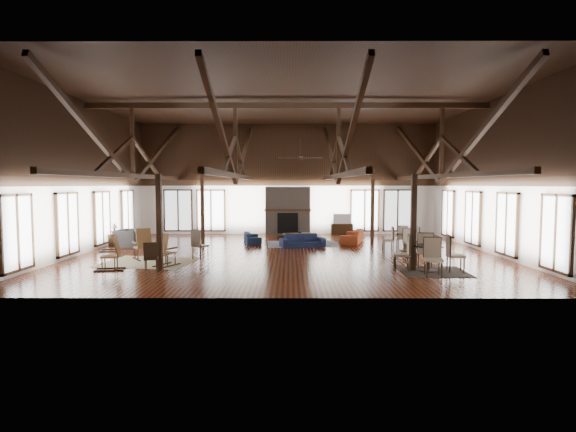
{
  "coord_description": "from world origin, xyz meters",
  "views": [
    {
      "loc": [
        0.12,
        -17.56,
        2.71
      ],
      "look_at": [
        0.04,
        1.0,
        1.41
      ],
      "focal_mm": 28.0,
      "sensor_mm": 36.0,
      "label": 1
    }
  ],
  "objects_px": {
    "sofa_navy_front": "(302,241)",
    "cafe_table_near": "(428,253)",
    "sofa_orange": "(352,236)",
    "armchair": "(130,238)",
    "coffee_table": "(298,235)",
    "cafe_table_far": "(405,239)",
    "tv_console": "(342,229)",
    "sofa_navy_left": "(252,238)"
  },
  "relations": [
    {
      "from": "sofa_navy_front",
      "to": "armchair",
      "type": "height_order",
      "value": "armchair"
    },
    {
      "from": "cafe_table_far",
      "to": "tv_console",
      "type": "xyz_separation_m",
      "value": [
        -1.92,
        5.99,
        -0.19
      ]
    },
    {
      "from": "sofa_orange",
      "to": "tv_console",
      "type": "height_order",
      "value": "sofa_orange"
    },
    {
      "from": "coffee_table",
      "to": "armchair",
      "type": "xyz_separation_m",
      "value": [
        -7.31,
        -1.21,
        -0.04
      ]
    },
    {
      "from": "tv_console",
      "to": "armchair",
      "type": "bearing_deg",
      "value": -152.71
    },
    {
      "from": "armchair",
      "to": "cafe_table_near",
      "type": "relative_size",
      "value": 0.54
    },
    {
      "from": "coffee_table",
      "to": "sofa_navy_front",
      "type": "bearing_deg",
      "value": -101.32
    },
    {
      "from": "sofa_orange",
      "to": "cafe_table_far",
      "type": "height_order",
      "value": "cafe_table_far"
    },
    {
      "from": "sofa_navy_front",
      "to": "armchair",
      "type": "xyz_separation_m",
      "value": [
        -7.48,
        -0.12,
        0.1
      ]
    },
    {
      "from": "sofa_navy_front",
      "to": "sofa_navy_left",
      "type": "relative_size",
      "value": 1.13
    },
    {
      "from": "cafe_table_far",
      "to": "sofa_orange",
      "type": "bearing_deg",
      "value": 125.93
    },
    {
      "from": "cafe_table_far",
      "to": "sofa_navy_front",
      "type": "bearing_deg",
      "value": 165.71
    },
    {
      "from": "cafe_table_near",
      "to": "sofa_navy_front",
      "type": "bearing_deg",
      "value": 124.76
    },
    {
      "from": "cafe_table_near",
      "to": "cafe_table_far",
      "type": "distance_m",
      "value": 4.42
    },
    {
      "from": "sofa_navy_front",
      "to": "coffee_table",
      "type": "xyz_separation_m",
      "value": [
        -0.17,
        1.09,
        0.14
      ]
    },
    {
      "from": "sofa_orange",
      "to": "armchair",
      "type": "distance_m",
      "value": 9.97
    },
    {
      "from": "armchair",
      "to": "cafe_table_far",
      "type": "height_order",
      "value": "cafe_table_far"
    },
    {
      "from": "coffee_table",
      "to": "cafe_table_far",
      "type": "bearing_deg",
      "value": -46.5
    },
    {
      "from": "cafe_table_near",
      "to": "coffee_table",
      "type": "bearing_deg",
      "value": 121.17
    },
    {
      "from": "sofa_navy_front",
      "to": "cafe_table_near",
      "type": "relative_size",
      "value": 0.87
    },
    {
      "from": "sofa_navy_left",
      "to": "tv_console",
      "type": "distance_m",
      "value": 5.83
    },
    {
      "from": "armchair",
      "to": "sofa_orange",
      "type": "bearing_deg",
      "value": -70.69
    },
    {
      "from": "coffee_table",
      "to": "cafe_table_far",
      "type": "relative_size",
      "value": 0.74
    },
    {
      "from": "cafe_table_far",
      "to": "tv_console",
      "type": "height_order",
      "value": "cafe_table_far"
    },
    {
      "from": "coffee_table",
      "to": "cafe_table_near",
      "type": "bearing_deg",
      "value": -79.06
    },
    {
      "from": "cafe_table_near",
      "to": "cafe_table_far",
      "type": "relative_size",
      "value": 1.18
    },
    {
      "from": "sofa_navy_left",
      "to": "cafe_table_near",
      "type": "relative_size",
      "value": 0.77
    },
    {
      "from": "cafe_table_near",
      "to": "tv_console",
      "type": "xyz_separation_m",
      "value": [
        -1.51,
        10.38,
        -0.27
      ]
    },
    {
      "from": "sofa_navy_front",
      "to": "sofa_navy_left",
      "type": "height_order",
      "value": "sofa_navy_front"
    },
    {
      "from": "sofa_orange",
      "to": "tv_console",
      "type": "bearing_deg",
      "value": -162.18
    },
    {
      "from": "coffee_table",
      "to": "tv_console",
      "type": "relative_size",
      "value": 1.18
    },
    {
      "from": "tv_console",
      "to": "sofa_navy_front",
      "type": "bearing_deg",
      "value": -114.91
    },
    {
      "from": "armchair",
      "to": "cafe_table_near",
      "type": "height_order",
      "value": "cafe_table_near"
    },
    {
      "from": "sofa_navy_left",
      "to": "cafe_table_near",
      "type": "height_order",
      "value": "cafe_table_near"
    },
    {
      "from": "sofa_navy_front",
      "to": "sofa_navy_left",
      "type": "distance_m",
      "value": 2.62
    },
    {
      "from": "sofa_navy_left",
      "to": "tv_console",
      "type": "height_order",
      "value": "tv_console"
    },
    {
      "from": "coffee_table",
      "to": "cafe_table_near",
      "type": "xyz_separation_m",
      "value": [
        3.96,
        -6.55,
        0.14
      ]
    },
    {
      "from": "sofa_orange",
      "to": "coffee_table",
      "type": "height_order",
      "value": "sofa_orange"
    },
    {
      "from": "sofa_navy_front",
      "to": "sofa_orange",
      "type": "bearing_deg",
      "value": 16.57
    },
    {
      "from": "sofa_navy_left",
      "to": "coffee_table",
      "type": "bearing_deg",
      "value": -106.72
    },
    {
      "from": "sofa_orange",
      "to": "armchair",
      "type": "xyz_separation_m",
      "value": [
        -9.84,
        -1.58,
        0.08
      ]
    },
    {
      "from": "sofa_navy_left",
      "to": "armchair",
      "type": "height_order",
      "value": "armchair"
    }
  ]
}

